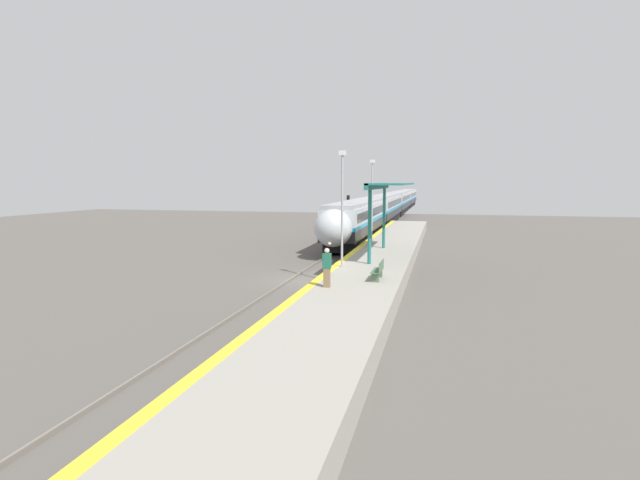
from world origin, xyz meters
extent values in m
plane|color=#56514C|center=(0.00, 0.00, 0.00)|extent=(120.00, 120.00, 0.00)
cube|color=slate|center=(-0.72, 0.00, 0.07)|extent=(0.08, 90.00, 0.15)
cube|color=slate|center=(0.72, 0.00, 0.07)|extent=(0.08, 90.00, 0.15)
cube|color=black|center=(0.00, 18.55, 0.64)|extent=(2.45, 18.56, 0.84)
cube|color=#28282D|center=(0.00, 18.55, 1.48)|extent=(2.78, 20.17, 0.85)
cube|color=#198CBF|center=(0.00, 18.55, 2.06)|extent=(2.80, 20.17, 0.29)
cube|color=#B2B7BC|center=(0.00, 18.55, 2.85)|extent=(2.78, 20.17, 1.29)
cube|color=black|center=(0.00, 18.55, 2.78)|extent=(2.81, 18.56, 0.71)
cube|color=#9E9EA3|center=(0.00, 18.55, 3.64)|extent=(2.51, 20.17, 0.30)
cylinder|color=black|center=(-0.72, 11.20, 0.45)|extent=(0.12, 0.91, 0.91)
cylinder|color=black|center=(0.72, 11.20, 0.45)|extent=(0.12, 0.91, 0.91)
cylinder|color=black|center=(-0.72, 13.40, 0.45)|extent=(0.12, 0.91, 0.91)
cylinder|color=black|center=(0.72, 13.40, 0.45)|extent=(0.12, 0.91, 0.91)
cylinder|color=black|center=(-0.72, 23.71, 0.45)|extent=(0.12, 0.91, 0.91)
cylinder|color=black|center=(0.72, 23.71, 0.45)|extent=(0.12, 0.91, 0.91)
cylinder|color=black|center=(-0.72, 25.91, 0.45)|extent=(0.12, 0.91, 0.91)
cylinder|color=black|center=(0.72, 25.91, 0.45)|extent=(0.12, 0.91, 0.91)
ellipsoid|color=#B2B7BC|center=(0.00, 7.45, 2.28)|extent=(2.67, 3.04, 2.68)
ellipsoid|color=black|center=(0.00, 7.07, 2.71)|extent=(1.95, 1.77, 1.36)
sphere|color=#F9F4CC|center=(0.00, 6.31, 1.31)|extent=(0.24, 0.24, 0.24)
cube|color=black|center=(0.00, 39.52, 0.64)|extent=(2.45, 18.56, 0.84)
cube|color=#28282D|center=(0.00, 39.52, 1.48)|extent=(2.78, 20.17, 0.85)
cube|color=#198CBF|center=(0.00, 39.52, 2.06)|extent=(2.80, 20.17, 0.29)
cube|color=#B2B7BC|center=(0.00, 39.52, 2.85)|extent=(2.78, 20.17, 1.29)
cube|color=black|center=(0.00, 39.52, 2.78)|extent=(2.81, 18.56, 0.71)
cube|color=#9E9EA3|center=(0.00, 39.52, 3.64)|extent=(2.51, 20.17, 0.30)
cylinder|color=black|center=(-0.72, 32.17, 0.45)|extent=(0.12, 0.91, 0.91)
cylinder|color=black|center=(0.72, 32.17, 0.45)|extent=(0.12, 0.91, 0.91)
cylinder|color=black|center=(-0.72, 34.37, 0.45)|extent=(0.12, 0.91, 0.91)
cylinder|color=black|center=(0.72, 34.37, 0.45)|extent=(0.12, 0.91, 0.91)
cylinder|color=black|center=(-0.72, 44.68, 0.45)|extent=(0.12, 0.91, 0.91)
cylinder|color=black|center=(0.72, 44.68, 0.45)|extent=(0.12, 0.91, 0.91)
cylinder|color=black|center=(-0.72, 46.88, 0.45)|extent=(0.12, 0.91, 0.91)
cylinder|color=black|center=(0.72, 46.88, 0.45)|extent=(0.12, 0.91, 0.91)
cube|color=black|center=(0.00, 60.50, 0.64)|extent=(2.45, 18.56, 0.84)
cube|color=#28282D|center=(0.00, 60.50, 1.48)|extent=(2.78, 20.17, 0.85)
cube|color=#198CBF|center=(0.00, 60.50, 2.06)|extent=(2.80, 20.17, 0.29)
cube|color=#B2B7BC|center=(0.00, 60.50, 2.85)|extent=(2.78, 20.17, 1.29)
cube|color=black|center=(0.00, 60.50, 2.78)|extent=(2.81, 18.56, 0.71)
cube|color=#9E9EA3|center=(0.00, 60.50, 3.64)|extent=(2.51, 20.17, 0.30)
cylinder|color=black|center=(-0.72, 53.14, 0.45)|extent=(0.12, 0.91, 0.91)
cylinder|color=black|center=(0.72, 53.14, 0.45)|extent=(0.12, 0.91, 0.91)
cylinder|color=black|center=(-0.72, 55.34, 0.45)|extent=(0.12, 0.91, 0.91)
cylinder|color=black|center=(0.72, 55.34, 0.45)|extent=(0.12, 0.91, 0.91)
cylinder|color=black|center=(-0.72, 65.65, 0.45)|extent=(0.12, 0.91, 0.91)
cylinder|color=black|center=(0.72, 65.65, 0.45)|extent=(0.12, 0.91, 0.91)
cylinder|color=black|center=(-0.72, 67.85, 0.45)|extent=(0.12, 0.91, 0.91)
cylinder|color=black|center=(0.72, 67.85, 0.45)|extent=(0.12, 0.91, 0.91)
cube|color=black|center=(0.00, 81.47, 0.64)|extent=(2.45, 18.56, 0.84)
cube|color=#28282D|center=(0.00, 81.47, 1.48)|extent=(2.78, 20.17, 0.85)
cube|color=#198CBF|center=(0.00, 81.47, 2.06)|extent=(2.80, 20.17, 0.29)
cube|color=#B2B7BC|center=(0.00, 81.47, 2.85)|extent=(2.78, 20.17, 1.29)
cube|color=black|center=(0.00, 81.47, 2.78)|extent=(2.81, 18.56, 0.71)
cube|color=#9E9EA3|center=(0.00, 81.47, 3.64)|extent=(2.51, 20.17, 0.30)
cylinder|color=black|center=(-0.72, 74.11, 0.45)|extent=(0.12, 0.91, 0.91)
cylinder|color=black|center=(0.72, 74.11, 0.45)|extent=(0.12, 0.91, 0.91)
cylinder|color=black|center=(-0.72, 76.31, 0.45)|extent=(0.12, 0.91, 0.91)
cylinder|color=black|center=(0.72, 76.31, 0.45)|extent=(0.12, 0.91, 0.91)
cylinder|color=black|center=(-0.72, 86.62, 0.45)|extent=(0.12, 0.91, 0.91)
cylinder|color=black|center=(0.72, 86.62, 0.45)|extent=(0.12, 0.91, 0.91)
cylinder|color=black|center=(-0.72, 88.82, 0.45)|extent=(0.12, 0.91, 0.91)
cylinder|color=black|center=(0.72, 88.82, 0.45)|extent=(0.12, 0.91, 0.91)
cube|color=gray|center=(3.66, 0.00, 0.48)|extent=(4.01, 64.00, 0.96)
cube|color=yellow|center=(1.85, 0.00, 0.96)|extent=(0.40, 64.00, 0.01)
cube|color=#4C6B4C|center=(4.53, -4.32, 1.17)|extent=(0.36, 0.06, 0.42)
cube|color=#4C6B4C|center=(4.53, -3.10, 1.17)|extent=(0.36, 0.06, 0.42)
cube|color=#4C6B4C|center=(4.53, -3.71, 1.39)|extent=(0.44, 1.63, 0.03)
cube|color=#4C6B4C|center=(4.73, -3.71, 1.63)|extent=(0.04, 1.63, 0.44)
cube|color=#7F6647|center=(2.64, -5.89, 1.37)|extent=(0.28, 0.20, 0.83)
cube|color=#1E604C|center=(2.64, -5.89, 2.12)|extent=(0.36, 0.22, 0.66)
sphere|color=beige|center=(2.64, -5.89, 2.56)|extent=(0.22, 0.22, 0.22)
cylinder|color=#59595E|center=(-2.10, 24.26, 1.71)|extent=(0.14, 0.14, 3.41)
cube|color=black|center=(-2.10, 24.26, 3.76)|extent=(0.28, 0.20, 0.70)
sphere|color=black|center=(-2.10, 24.15, 3.93)|extent=(0.14, 0.14, 0.14)
sphere|color=red|center=(-2.10, 24.15, 3.59)|extent=(0.14, 0.14, 0.14)
cylinder|color=#9E9EA3|center=(2.24, -0.58, 3.93)|extent=(0.12, 0.12, 5.93)
cube|color=silver|center=(2.24, -0.58, 7.01)|extent=(0.36, 0.20, 0.24)
cylinder|color=#9E9EA3|center=(2.24, 10.87, 3.93)|extent=(0.12, 0.12, 5.93)
cube|color=silver|center=(2.24, 10.87, 7.01)|extent=(0.36, 0.20, 0.24)
cylinder|color=#1E6B66|center=(3.53, 0.69, 3.06)|extent=(0.20, 0.20, 4.19)
cylinder|color=#1E6B66|center=(3.53, 7.60, 3.06)|extent=(0.20, 0.20, 4.19)
cube|color=#1E6B66|center=(3.53, 4.15, 5.25)|extent=(0.24, 9.91, 0.36)
cube|color=#1E6B66|center=(4.43, 4.15, 5.37)|extent=(2.00, 9.91, 0.10)
camera|label=1|loc=(7.43, -26.58, 5.52)|focal=28.00mm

